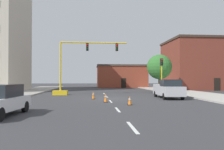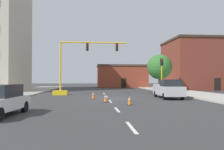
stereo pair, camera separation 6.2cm
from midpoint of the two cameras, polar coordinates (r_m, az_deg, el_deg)
The scene contains 17 objects.
ground_plane at distance 23.63m, azimuth -1.04°, elevation -5.96°, with size 160.00×160.00×0.00m, color #38383A.
sidewalk_left at distance 33.15m, azimuth -23.09°, elevation -4.33°, with size 6.00×56.00×0.14m, color #9E998E.
sidewalk_right at distance 34.33m, azimuth 18.17°, elevation -4.24°, with size 6.00×56.00×0.14m, color #B2ADA3.
lane_stripe_seg_0 at distance 9.85m, azimuth 4.96°, elevation -12.97°, with size 0.16×2.40×0.01m, color silver.
lane_stripe_seg_1 at distance 15.22m, azimuth 1.28°, elevation -8.71°, with size 0.16×2.40×0.01m, color silver.
lane_stripe_seg_2 at distance 20.65m, azimuth -0.44°, elevation -6.67°, with size 0.16×2.40×0.01m, color silver.
lane_stripe_seg_3 at distance 26.12m, azimuth -1.43°, elevation -5.47°, with size 0.16×2.40×0.01m, color silver.
lane_stripe_seg_4 at distance 31.59m, azimuth -2.08°, elevation -4.69°, with size 0.16×2.40×0.01m, color silver.
building_brick_center at distance 55.96m, azimuth 2.28°, elevation -0.30°, with size 11.97×8.89×5.40m.
building_row_right at distance 47.63m, azimuth 21.63°, elevation 2.40°, with size 13.42×11.07×9.59m.
traffic_signal_gantry at distance 29.48m, azimuth -10.57°, elevation -0.54°, with size 9.44×1.20×6.83m.
traffic_light_pole_right at distance 31.18m, azimuth 12.34°, elevation 1.76°, with size 0.32×0.47×4.80m.
tree_right_mid at distance 36.62m, azimuth 11.80°, elevation 2.00°, with size 3.94×3.94×5.92m.
pickup_truck_silver at distance 24.72m, azimuth 13.89°, elevation -3.44°, with size 2.25×5.49×1.99m.
traffic_cone_roadside_a at distance 17.89m, azimuth 4.39°, elevation -6.42°, with size 0.36×0.36×0.72m.
traffic_cone_roadside_b at distance 19.93m, azimuth -1.71°, elevation -5.78°, with size 0.36×0.36×0.77m.
traffic_cone_roadside_c at distance 23.21m, azimuth -4.80°, elevation -5.10°, with size 0.36×0.36×0.78m.
Camera 1 is at (-1.72, -23.48, 2.05)m, focal length 36.30 mm.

